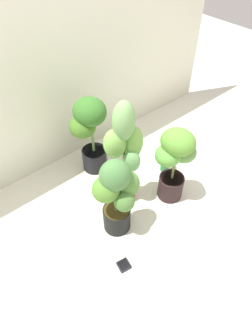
{
  "coord_description": "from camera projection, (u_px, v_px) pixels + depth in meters",
  "views": [
    {
      "loc": [
        -0.99,
        -1.04,
        1.87
      ],
      "look_at": [
        -0.02,
        0.12,
        0.31
      ],
      "focal_mm": 30.51,
      "sensor_mm": 36.0,
      "label": 1
    }
  ],
  "objects": [
    {
      "name": "potted_plant_front_left",
      "position": [
        117.0,
        195.0,
        1.91
      ],
      "size": [
        0.37,
        0.3,
        0.67
      ],
      "color": "black",
      "rests_on": "ground"
    },
    {
      "name": "potted_plant_front_right",
      "position": [
        175.0,
        160.0,
        2.11
      ],
      "size": [
        0.38,
        0.31,
        0.67
      ],
      "color": "#2D1D1E",
      "rests_on": "ground"
    },
    {
      "name": "potted_plant_back_center",
      "position": [
        90.0,
        130.0,
        2.31
      ],
      "size": [
        0.39,
        0.35,
        0.71
      ],
      "color": "black",
      "rests_on": "ground"
    },
    {
      "name": "hygrometer_box",
      "position": [
        124.0,
        265.0,
        1.94
      ],
      "size": [
        0.09,
        0.09,
        0.03
      ],
      "rotation": [
        0.0,
        0.0,
        -1.75
      ],
      "color": "black",
      "rests_on": "ground"
    },
    {
      "name": "ground_plane",
      "position": [
        137.0,
        202.0,
        2.34
      ],
      "size": [
        8.0,
        8.0,
        0.0
      ],
      "primitive_type": "plane",
      "color": "silver",
      "rests_on": "ground"
    },
    {
      "name": "nutrient_bottle",
      "position": [
        165.0,
        159.0,
        2.5
      ],
      "size": [
        0.08,
        0.08,
        0.27
      ],
      "color": "#27853E",
      "rests_on": "ground"
    },
    {
      "name": "potted_plant_center",
      "position": [
        125.0,
        151.0,
        2.02
      ],
      "size": [
        0.32,
        0.28,
        0.91
      ],
      "color": "#95503F",
      "rests_on": "ground"
    },
    {
      "name": "mylar_back_wall",
      "position": [
        63.0,
        46.0,
        2.08
      ],
      "size": [
        3.2,
        0.01,
        2.0
      ],
      "primitive_type": "cube",
      "color": "silver",
      "rests_on": "ground"
    }
  ]
}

